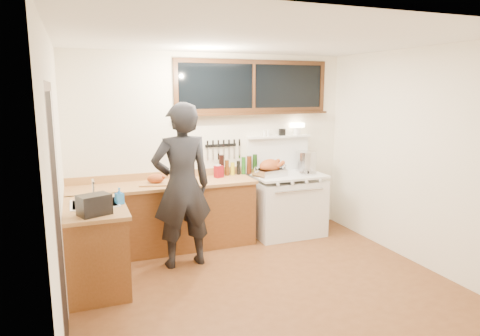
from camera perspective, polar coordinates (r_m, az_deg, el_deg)
name	(u,v)px	position (r m, az deg, el deg)	size (l,w,h in m)	color
ground_plane	(264,285)	(4.88, 3.18, -15.30)	(4.00, 3.50, 0.02)	brown
room_shell	(265,135)	(4.42, 3.40, 4.45)	(4.10, 3.60, 2.65)	white
counter_back	(164,216)	(5.79, -10.11, -6.33)	(2.44, 0.64, 1.00)	brown
counter_left	(96,246)	(4.91, -18.67, -9.86)	(0.64, 1.09, 0.90)	brown
sink_unit	(95,209)	(4.87, -18.76, -5.16)	(0.50, 0.45, 0.37)	white
vintage_stove	(287,203)	(6.32, 6.22, -4.63)	(1.02, 0.74, 1.61)	white
back_window	(254,92)	(6.21, 1.85, 10.05)	(2.32, 0.13, 0.77)	black
left_doorway	(59,225)	(3.60, -22.99, -6.98)	(0.02, 1.04, 2.17)	black
knife_strip	(222,146)	(6.10, -2.38, 2.93)	(0.52, 0.03, 0.28)	black
man	(182,186)	(5.11, -7.74, -2.38)	(0.74, 0.51, 1.97)	black
soap_bottle	(119,196)	(4.76, -15.79, -3.59)	(0.10, 0.10, 0.18)	#2A7CD6
toaster	(94,205)	(4.42, -18.87, -4.66)	(0.35, 0.30, 0.20)	black
cutting_board	(156,180)	(5.62, -11.14, -1.62)	(0.45, 0.38, 0.14)	#AE7A45
roast_turkey	(270,169)	(6.04, 4.03, -0.13)	(0.46, 0.39, 0.24)	silver
stockpot	(306,161)	(6.49, 8.81, 0.92)	(0.41, 0.41, 0.29)	silver
saucepan	(281,168)	(6.39, 5.53, 0.01)	(0.15, 0.27, 0.11)	silver
pot_lid	(308,173)	(6.27, 9.09, -0.67)	(0.29, 0.29, 0.04)	silver
coffee_tin	(219,172)	(5.93, -2.85, -0.49)	(0.13, 0.12, 0.17)	maroon
pitcher	(218,171)	(5.97, -2.96, -0.40)	(0.11, 0.11, 0.17)	white
bottle_cluster	(238,166)	(6.12, -0.22, 0.29)	(0.58, 0.07, 0.30)	black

